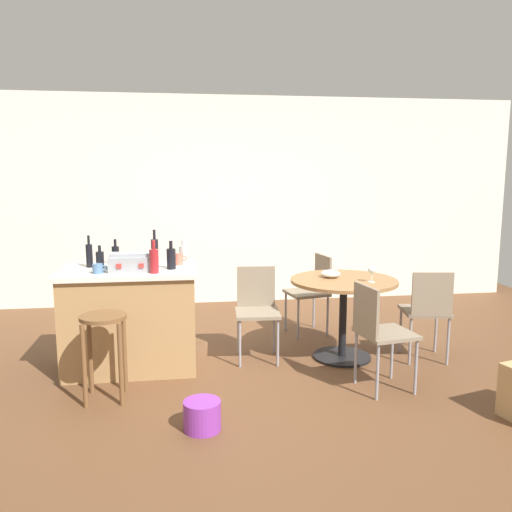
{
  "coord_description": "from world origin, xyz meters",
  "views": [
    {
      "loc": [
        -0.5,
        -4.13,
        1.73
      ],
      "look_at": [
        0.13,
        0.34,
        1.0
      ],
      "focal_mm": 36.62,
      "sensor_mm": 36.0,
      "label": 1
    }
  ],
  "objects_px": {
    "folding_chair_near": "(427,308)",
    "toolbox": "(132,262)",
    "dining_table": "(343,298)",
    "bottle_3": "(89,255)",
    "cup_0": "(98,269)",
    "plastic_bucket": "(202,415)",
    "wooden_stool": "(104,337)",
    "bottle_0": "(100,259)",
    "folding_chair_far": "(313,288)",
    "bottle_6": "(183,253)",
    "bottle_5": "(116,255)",
    "cup_1": "(179,259)",
    "wine_glass": "(372,270)",
    "serving_bowl": "(331,274)",
    "bottle_4": "(154,260)",
    "kitchen_island": "(131,318)",
    "bottle_1": "(155,251)",
    "bottle_2": "(171,258)",
    "folding_chair_left": "(257,306)",
    "folding_chair_right": "(379,328)"
  },
  "relations": [
    {
      "from": "wooden_stool",
      "to": "dining_table",
      "type": "relative_size",
      "value": 0.68
    },
    {
      "from": "bottle_1",
      "to": "bottle_2",
      "type": "xyz_separation_m",
      "value": [
        0.15,
        -0.29,
        -0.03
      ]
    },
    {
      "from": "folding_chair_left",
      "to": "serving_bowl",
      "type": "distance_m",
      "value": 0.75
    },
    {
      "from": "cup_0",
      "to": "wooden_stool",
      "type": "bearing_deg",
      "value": -78.7
    },
    {
      "from": "wooden_stool",
      "to": "bottle_0",
      "type": "relative_size",
      "value": 3.32
    },
    {
      "from": "cup_1",
      "to": "wine_glass",
      "type": "distance_m",
      "value": 1.74
    },
    {
      "from": "wooden_stool",
      "to": "bottle_2",
      "type": "height_order",
      "value": "bottle_2"
    },
    {
      "from": "bottle_0",
      "to": "bottle_3",
      "type": "bearing_deg",
      "value": 150.19
    },
    {
      "from": "bottle_5",
      "to": "wine_glass",
      "type": "xyz_separation_m",
      "value": [
        2.27,
        -0.42,
        -0.13
      ]
    },
    {
      "from": "wine_glass",
      "to": "bottle_3",
      "type": "bearing_deg",
      "value": 172.81
    },
    {
      "from": "bottle_2",
      "to": "cup_1",
      "type": "distance_m",
      "value": 0.22
    },
    {
      "from": "folding_chair_near",
      "to": "folding_chair_right",
      "type": "xyz_separation_m",
      "value": [
        -0.68,
        -0.56,
        0.0
      ]
    },
    {
      "from": "folding_chair_near",
      "to": "cup_0",
      "type": "distance_m",
      "value": 2.93
    },
    {
      "from": "folding_chair_left",
      "to": "toolbox",
      "type": "bearing_deg",
      "value": -171.37
    },
    {
      "from": "dining_table",
      "to": "bottle_3",
      "type": "bearing_deg",
      "value": 176.0
    },
    {
      "from": "kitchen_island",
      "to": "bottle_6",
      "type": "relative_size",
      "value": 5.72
    },
    {
      "from": "dining_table",
      "to": "bottle_3",
      "type": "distance_m",
      "value": 2.32
    },
    {
      "from": "folding_chair_far",
      "to": "bottle_4",
      "type": "xyz_separation_m",
      "value": [
        -1.61,
        -1.0,
        0.51
      ]
    },
    {
      "from": "dining_table",
      "to": "serving_bowl",
      "type": "height_order",
      "value": "serving_bowl"
    },
    {
      "from": "bottle_1",
      "to": "wine_glass",
      "type": "height_order",
      "value": "bottle_1"
    },
    {
      "from": "serving_bowl",
      "to": "folding_chair_near",
      "type": "bearing_deg",
      "value": -19.35
    },
    {
      "from": "wooden_stool",
      "to": "bottle_5",
      "type": "relative_size",
      "value": 2.87
    },
    {
      "from": "bottle_0",
      "to": "bottle_1",
      "type": "xyz_separation_m",
      "value": [
        0.46,
        0.16,
        0.04
      ]
    },
    {
      "from": "folding_chair_near",
      "to": "bottle_3",
      "type": "distance_m",
      "value": 3.07
    },
    {
      "from": "bottle_0",
      "to": "bottle_2",
      "type": "xyz_separation_m",
      "value": [
        0.62,
        -0.13,
        0.02
      ]
    },
    {
      "from": "kitchen_island",
      "to": "serving_bowl",
      "type": "xyz_separation_m",
      "value": [
        1.83,
        0.05,
        0.34
      ]
    },
    {
      "from": "bottle_1",
      "to": "plastic_bucket",
      "type": "xyz_separation_m",
      "value": [
        0.36,
        -1.47,
        -0.92
      ]
    },
    {
      "from": "folding_chair_near",
      "to": "toolbox",
      "type": "bearing_deg",
      "value": 176.83
    },
    {
      "from": "bottle_2",
      "to": "serving_bowl",
      "type": "relative_size",
      "value": 1.37
    },
    {
      "from": "folding_chair_near",
      "to": "folding_chair_far",
      "type": "bearing_deg",
      "value": 129.51
    },
    {
      "from": "folding_chair_right",
      "to": "serving_bowl",
      "type": "distance_m",
      "value": 0.91
    },
    {
      "from": "bottle_4",
      "to": "plastic_bucket",
      "type": "height_order",
      "value": "bottle_4"
    },
    {
      "from": "kitchen_island",
      "to": "bottle_1",
      "type": "xyz_separation_m",
      "value": [
        0.22,
        0.21,
        0.57
      ]
    },
    {
      "from": "bottle_6",
      "to": "bottle_5",
      "type": "bearing_deg",
      "value": -174.72
    },
    {
      "from": "folding_chair_near",
      "to": "bottle_4",
      "type": "bearing_deg",
      "value": -179.79
    },
    {
      "from": "folding_chair_near",
      "to": "cup_1",
      "type": "bearing_deg",
      "value": 170.77
    },
    {
      "from": "cup_0",
      "to": "plastic_bucket",
      "type": "xyz_separation_m",
      "value": [
        0.81,
        -1.06,
        -0.84
      ]
    },
    {
      "from": "folding_chair_near",
      "to": "bottle_5",
      "type": "distance_m",
      "value": 2.88
    },
    {
      "from": "dining_table",
      "to": "toolbox",
      "type": "bearing_deg",
      "value": -178.73
    },
    {
      "from": "dining_table",
      "to": "folding_chair_right",
      "type": "distance_m",
      "value": 0.75
    },
    {
      "from": "cup_0",
      "to": "wine_glass",
      "type": "xyz_separation_m",
      "value": [
        2.37,
        -0.01,
        -0.08
      ]
    },
    {
      "from": "kitchen_island",
      "to": "dining_table",
      "type": "distance_m",
      "value": 1.94
    },
    {
      "from": "bottle_3",
      "to": "cup_1",
      "type": "relative_size",
      "value": 2.52
    },
    {
      "from": "folding_chair_near",
      "to": "bottle_5",
      "type": "relative_size",
      "value": 3.69
    },
    {
      "from": "cup_0",
      "to": "cup_1",
      "type": "height_order",
      "value": "cup_1"
    },
    {
      "from": "folding_chair_left",
      "to": "wooden_stool",
      "type": "bearing_deg",
      "value": -149.83
    },
    {
      "from": "wine_glass",
      "to": "serving_bowl",
      "type": "xyz_separation_m",
      "value": [
        -0.3,
        0.26,
        -0.07
      ]
    },
    {
      "from": "dining_table",
      "to": "folding_chair_left",
      "type": "height_order",
      "value": "folding_chair_left"
    },
    {
      "from": "kitchen_island",
      "to": "bottle_0",
      "type": "height_order",
      "value": "bottle_0"
    },
    {
      "from": "folding_chair_far",
      "to": "bottle_0",
      "type": "height_order",
      "value": "bottle_0"
    }
  ]
}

